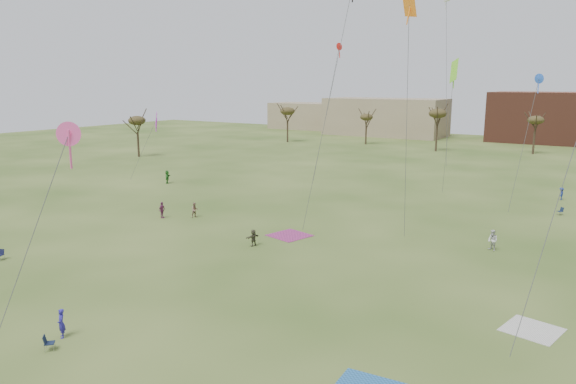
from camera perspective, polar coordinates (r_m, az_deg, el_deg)
The scene contains 18 objects.
ground at distance 36.24m, azimuth -10.58°, elevation -11.77°, with size 260.00×260.00×0.00m, color #2F4D18.
flyer_near_right at distance 33.86m, azimuth -22.84°, elevation -12.68°, with size 0.62×0.40×1.69m, color #2A229E.
spectator_fore_b at distance 58.61m, azimuth -9.81°, elevation -1.88°, with size 0.79×0.62×1.62m, color #96725F.
spectator_fore_c at distance 47.85m, azimuth -3.68°, elevation -4.85°, with size 1.40×0.45×1.51m, color #4B4736.
spectator_mid_d at distance 59.06m, azimuth -13.18°, elevation -1.86°, with size 1.02×0.42×1.74m, color #86376B.
spectator_mid_e at distance 49.67m, azimuth 20.82°, elevation -4.80°, with size 0.88×0.69×1.82m, color silver.
flyer_far_a at distance 79.24m, azimuth -12.64°, elevation 1.57°, with size 1.73×0.55×1.87m, color #2A7326.
flyer_far_c at distance 74.39m, azimuth 26.92°, elevation -0.16°, with size 1.01×0.58×1.57m, color navy.
blanket_cream at distance 35.54m, azimuth 24.39°, elevation -13.13°, with size 2.96×2.96×0.03m, color silver.
blanket_plum at distance 51.16m, azimuth 0.17°, elevation -4.62°, with size 3.38×3.38×0.03m, color #9C3072.
camp_chair_left at distance 50.05m, azimuth -28.15°, elevation -6.08°, with size 0.66×0.69×0.87m.
camp_chair_center at distance 32.87m, azimuth -23.91°, elevation -14.64°, with size 0.74×0.74×0.87m.
camp_chair_right at distance 65.93m, azimuth 26.81°, elevation -1.97°, with size 0.74×0.74×0.87m.
kites_aloft at distance 63.24m, azimuth 11.57°, elevation 17.29°, with size 73.90×74.88×26.97m.
tree_line at distance 106.53m, azimuth 18.80°, elevation 7.05°, with size 117.44×49.32×8.91m.
building_tan at distance 150.91m, azimuth 10.23°, elevation 7.81°, with size 32.00×14.00×10.00m, color #937F60.
building_brick at distance 145.30m, azimuth 25.84°, elevation 7.11°, with size 26.00×16.00×12.00m, color brown.
building_tan_west at distance 170.83m, azimuth 1.75°, elevation 8.05°, with size 20.00×12.00×8.00m, color #937F60.
Camera 1 is at (23.23, -23.92, 14.19)m, focal length 33.64 mm.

